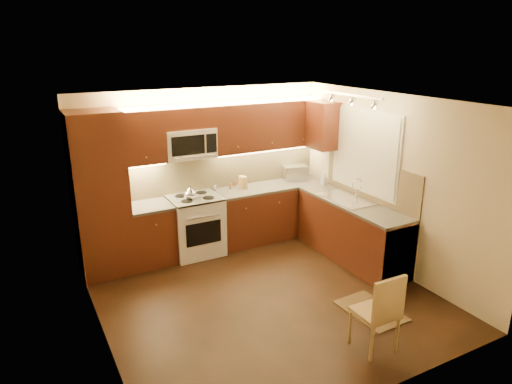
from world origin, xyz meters
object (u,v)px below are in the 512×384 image
kettle (190,193)px  toaster_oven (295,172)px  stove (196,225)px  knife_block (243,182)px  sink (347,194)px  dining_chair (375,310)px  soap_bottle (324,179)px  microwave (189,143)px

kettle → toaster_oven: (1.98, 0.23, -0.00)m
stove → kettle: size_ratio=4.42×
knife_block → kettle: bearing=-170.9°
sink → kettle: 2.34m
stove → knife_block: 1.03m
toaster_oven → dining_chair: bearing=-95.0°
stove → sink: bearing=-29.4°
knife_block → soap_bottle: knife_block is taller
dining_chair → knife_block: bearing=89.8°
microwave → toaster_oven: size_ratio=1.86×
microwave → sink: bearing=-32.2°
kettle → knife_block: 0.99m
dining_chair → microwave: bearing=104.9°
knife_block → microwave: bearing=176.4°
sink → knife_block: 1.67m
kettle → knife_block: bearing=13.1°
stove → knife_block: (0.87, 0.11, 0.54)m
microwave → soap_bottle: 2.32m
stove → kettle: 0.58m
microwave → dining_chair: 3.58m
microwave → toaster_oven: bearing=0.5°
stove → toaster_oven: toaster_oven is taller
kettle → soap_bottle: 2.26m
sink → soap_bottle: size_ratio=4.44×
knife_block → dining_chair: bearing=-93.1°
sink → kettle: size_ratio=4.13×
stove → soap_bottle: soap_bottle is taller
soap_bottle → dining_chair: bearing=-126.1°
microwave → kettle: microwave is taller
kettle → sink: bearing=-24.4°
stove → sink: (2.00, -1.12, 0.52)m
stove → soap_bottle: (2.15, -0.34, 0.54)m
toaster_oven → stove: bearing=-162.0°
soap_bottle → dining_chair: size_ratio=0.21×
stove → microwave: microwave is taller
soap_bottle → stove: bearing=160.9°
toaster_oven → knife_block: 1.02m
stove → dining_chair: size_ratio=1.01×
stove → sink: sink is taller
soap_bottle → kettle: bearing=163.2°
microwave → stove: bearing=-90.0°
sink → soap_bottle: (0.15, 0.79, 0.02)m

